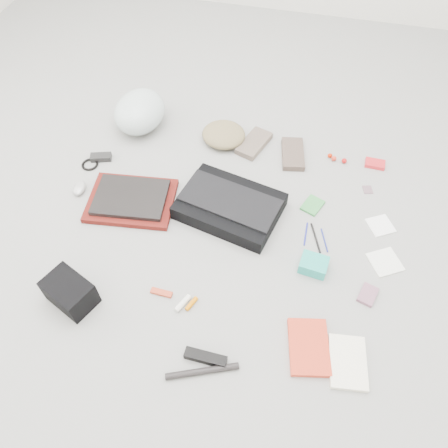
% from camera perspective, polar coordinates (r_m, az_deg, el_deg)
% --- Properties ---
extents(ground_plane, '(4.00, 4.00, 0.00)m').
position_cam_1_polar(ground_plane, '(1.94, -0.00, -0.89)').
color(ground_plane, gray).
extents(messenger_bag, '(0.50, 0.40, 0.07)m').
position_cam_1_polar(messenger_bag, '(1.98, 0.75, 2.34)').
color(messenger_bag, black).
rests_on(messenger_bag, ground_plane).
extents(bag_flap, '(0.47, 0.29, 0.01)m').
position_cam_1_polar(bag_flap, '(1.95, 0.77, 3.14)').
color(bag_flap, black).
rests_on(bag_flap, messenger_bag).
extents(laptop_sleeve, '(0.42, 0.34, 0.03)m').
position_cam_1_polar(laptop_sleeve, '(2.08, -11.98, 3.00)').
color(laptop_sleeve, '#5B130E').
rests_on(laptop_sleeve, ground_plane).
extents(laptop, '(0.35, 0.28, 0.02)m').
position_cam_1_polar(laptop, '(2.06, -12.10, 3.44)').
color(laptop, black).
rests_on(laptop, laptop_sleeve).
extents(bike_helmet, '(0.27, 0.33, 0.19)m').
position_cam_1_polar(bike_helmet, '(2.41, -10.95, 14.23)').
color(bike_helmet, silver).
rests_on(bike_helmet, ground_plane).
extents(beanie, '(0.26, 0.25, 0.08)m').
position_cam_1_polar(beanie, '(2.31, -0.05, 11.60)').
color(beanie, olive).
rests_on(beanie, ground_plane).
extents(mitten_left, '(0.17, 0.24, 0.03)m').
position_cam_1_polar(mitten_left, '(2.30, 3.93, 10.46)').
color(mitten_left, '#67584D').
rests_on(mitten_left, ground_plane).
extents(mitten_right, '(0.15, 0.23, 0.03)m').
position_cam_1_polar(mitten_right, '(2.27, 8.98, 9.02)').
color(mitten_right, brown).
rests_on(mitten_right, ground_plane).
extents(power_brick, '(0.11, 0.08, 0.03)m').
position_cam_1_polar(power_brick, '(2.31, -15.77, 8.39)').
color(power_brick, black).
rests_on(power_brick, ground_plane).
extents(cable_coil, '(0.10, 0.10, 0.01)m').
position_cam_1_polar(cable_coil, '(2.30, -17.12, 7.44)').
color(cable_coil, black).
rests_on(cable_coil, ground_plane).
extents(mouse, '(0.07, 0.10, 0.03)m').
position_cam_1_polar(mouse, '(2.19, -18.36, 4.46)').
color(mouse, '#9F9F9F').
rests_on(mouse, ground_plane).
extents(camera_bag, '(0.22, 0.19, 0.12)m').
position_cam_1_polar(camera_bag, '(1.81, -19.48, -8.41)').
color(camera_bag, black).
rests_on(camera_bag, ground_plane).
extents(multitool, '(0.09, 0.03, 0.01)m').
position_cam_1_polar(multitool, '(1.79, -8.17, -8.87)').
color(multitool, '#A8341C').
rests_on(multitool, ground_plane).
extents(toiletry_tube_white, '(0.05, 0.08, 0.02)m').
position_cam_1_polar(toiletry_tube_white, '(1.75, -5.40, -10.26)').
color(toiletry_tube_white, silver).
rests_on(toiletry_tube_white, ground_plane).
extents(toiletry_tube_orange, '(0.04, 0.07, 0.02)m').
position_cam_1_polar(toiletry_tube_orange, '(1.75, -4.27, -10.33)').
color(toiletry_tube_orange, '#CF6D01').
rests_on(toiletry_tube_orange, ground_plane).
extents(u_lock, '(0.16, 0.04, 0.03)m').
position_cam_1_polar(u_lock, '(1.65, -2.42, -17.03)').
color(u_lock, black).
rests_on(u_lock, ground_plane).
extents(bike_pump, '(0.25, 0.12, 0.02)m').
position_cam_1_polar(bike_pump, '(1.64, -2.85, -18.65)').
color(bike_pump, black).
rests_on(bike_pump, ground_plane).
extents(book_red, '(0.19, 0.24, 0.02)m').
position_cam_1_polar(book_red, '(1.70, 11.01, -15.48)').
color(book_red, red).
rests_on(book_red, ground_plane).
extents(book_white, '(0.16, 0.21, 0.02)m').
position_cam_1_polar(book_white, '(1.71, 15.86, -16.97)').
color(book_white, white).
rests_on(book_white, ground_plane).
extents(notepad, '(0.11, 0.13, 0.01)m').
position_cam_1_polar(notepad, '(2.06, 11.48, 2.41)').
color(notepad, '#35863F').
rests_on(notepad, ground_plane).
extents(pen_blue, '(0.01, 0.13, 0.01)m').
position_cam_1_polar(pen_blue, '(1.96, 10.64, -1.27)').
color(pen_blue, navy).
rests_on(pen_blue, ground_plane).
extents(pen_black, '(0.06, 0.15, 0.01)m').
position_cam_1_polar(pen_black, '(1.96, 11.88, -1.78)').
color(pen_black, black).
rests_on(pen_black, ground_plane).
extents(pen_navy, '(0.05, 0.12, 0.01)m').
position_cam_1_polar(pen_navy, '(1.96, 12.98, -2.07)').
color(pen_navy, navy).
rests_on(pen_navy, ground_plane).
extents(accordion_wallet, '(0.12, 0.10, 0.06)m').
position_cam_1_polar(accordion_wallet, '(1.85, 11.62, -5.25)').
color(accordion_wallet, '#20AF9D').
rests_on(accordion_wallet, ground_plane).
extents(card_deck, '(0.09, 0.11, 0.02)m').
position_cam_1_polar(card_deck, '(1.85, 18.27, -8.77)').
color(card_deck, '#8D5A70').
rests_on(card_deck, ground_plane).
extents(napkin_top, '(0.14, 0.14, 0.01)m').
position_cam_1_polar(napkin_top, '(2.08, 19.76, -0.19)').
color(napkin_top, white).
rests_on(napkin_top, ground_plane).
extents(napkin_bottom, '(0.17, 0.17, 0.01)m').
position_cam_1_polar(napkin_bottom, '(1.97, 20.28, -4.68)').
color(napkin_bottom, white).
rests_on(napkin_bottom, ground_plane).
extents(lollipop_a, '(0.03, 0.03, 0.02)m').
position_cam_1_polar(lollipop_a, '(2.30, 13.66, 8.68)').
color(lollipop_a, '#B61A00').
rests_on(lollipop_a, ground_plane).
extents(lollipop_b, '(0.03, 0.03, 0.03)m').
position_cam_1_polar(lollipop_b, '(2.29, 14.16, 8.28)').
color(lollipop_b, red).
rests_on(lollipop_b, ground_plane).
extents(lollipop_c, '(0.03, 0.03, 0.03)m').
position_cam_1_polar(lollipop_c, '(2.29, 15.43, 7.96)').
color(lollipop_c, '#AF0F0F').
rests_on(lollipop_c, ground_plane).
extents(altoids_tin, '(0.10, 0.06, 0.02)m').
position_cam_1_polar(altoids_tin, '(2.33, 19.11, 7.45)').
color(altoids_tin, red).
rests_on(altoids_tin, ground_plane).
extents(stamp_sheet, '(0.06, 0.06, 0.00)m').
position_cam_1_polar(stamp_sheet, '(2.20, 18.26, 4.28)').
color(stamp_sheet, '#775964').
rests_on(stamp_sheet, ground_plane).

